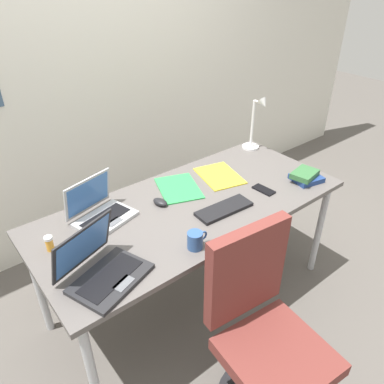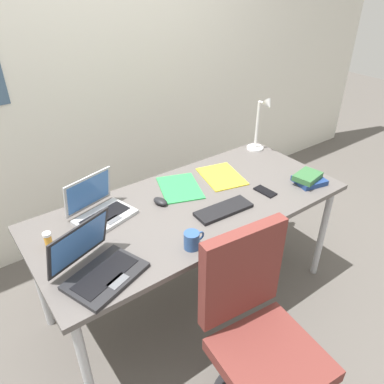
# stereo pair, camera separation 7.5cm
# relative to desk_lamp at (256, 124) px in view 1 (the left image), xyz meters

# --- Properties ---
(ground_plane) EXTENTS (12.00, 12.00, 0.00)m
(ground_plane) POSITION_rel_desk_lamp_xyz_m (-0.80, -0.28, -0.94)
(ground_plane) COLOR #56514C
(wall_back) EXTENTS (6.00, 0.13, 2.60)m
(wall_back) POSITION_rel_desk_lamp_xyz_m (-0.80, 0.82, 0.36)
(wall_back) COLOR silver
(wall_back) RESTS_ON ground_plane
(desk) EXTENTS (1.80, 0.80, 0.74)m
(desk) POSITION_rel_desk_lamp_xyz_m (-0.80, -0.28, -0.25)
(desk) COLOR #595451
(desk) RESTS_ON ground_plane
(desk_lamp) EXTENTS (0.12, 0.18, 0.40)m
(desk_lamp) POSITION_rel_desk_lamp_xyz_m (0.00, 0.00, 0.00)
(desk_lamp) COLOR white
(desk_lamp) RESTS_ON desk
(laptop_mid_desk) EXTENTS (0.41, 0.39, 0.24)m
(laptop_mid_desk) POSITION_rel_desk_lamp_xyz_m (-1.46, -0.48, -0.15)
(laptop_mid_desk) COLOR #232326
(laptop_mid_desk) RESTS_ON desk
(laptop_near_mouse) EXTENTS (0.35, 0.31, 0.22)m
(laptop_near_mouse) POSITION_rel_desk_lamp_xyz_m (-1.27, -0.08, -0.15)
(laptop_near_mouse) COLOR #B7BABC
(laptop_near_mouse) RESTS_ON desk
(external_keyboard) EXTENTS (0.34, 0.14, 0.02)m
(external_keyboard) POSITION_rel_desk_lamp_xyz_m (-0.70, -0.44, -0.19)
(external_keyboard) COLOR black
(external_keyboard) RESTS_ON desk
(computer_mouse) EXTENTS (0.08, 0.11, 0.03)m
(computer_mouse) POSITION_rel_desk_lamp_xyz_m (-0.94, -0.17, -0.18)
(computer_mouse) COLOR black
(computer_mouse) RESTS_ON desk
(cell_phone) EXTENTS (0.07, 0.14, 0.01)m
(cell_phone) POSITION_rel_desk_lamp_xyz_m (-0.37, -0.43, -0.19)
(cell_phone) COLOR black
(cell_phone) RESTS_ON desk
(pill_bottle) EXTENTS (0.04, 0.04, 0.08)m
(pill_bottle) POSITION_rel_desk_lamp_xyz_m (-1.57, -0.16, -0.16)
(pill_bottle) COLOR gold
(pill_bottle) RESTS_ON desk
(book_stack) EXTENTS (0.21, 0.18, 0.07)m
(book_stack) POSITION_rel_desk_lamp_xyz_m (-0.08, -0.51, -0.17)
(book_stack) COLOR navy
(book_stack) RESTS_ON desk
(paper_folder_far_corner) EXTENTS (0.32, 0.37, 0.01)m
(paper_folder_far_corner) POSITION_rel_desk_lamp_xyz_m (-0.76, -0.10, -0.19)
(paper_folder_far_corner) COLOR green
(paper_folder_far_corner) RESTS_ON desk
(paper_folder_front_right) EXTENTS (0.30, 0.36, 0.01)m
(paper_folder_front_right) POSITION_rel_desk_lamp_xyz_m (-0.46, -0.14, -0.19)
(paper_folder_front_right) COLOR gold
(paper_folder_front_right) RESTS_ON desk
(coffee_mug) EXTENTS (0.11, 0.08, 0.09)m
(coffee_mug) POSITION_rel_desk_lamp_xyz_m (-1.02, -0.58, -0.15)
(coffee_mug) COLOR #2D518C
(coffee_mug) RESTS_ON desk
(office_chair) EXTENTS (0.52, 0.56, 0.97)m
(office_chair) POSITION_rel_desk_lamp_xyz_m (-0.96, -1.01, -0.54)
(office_chair) COLOR black
(office_chair) RESTS_ON ground_plane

